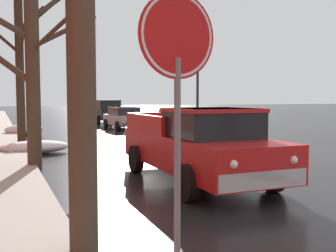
{
  "coord_description": "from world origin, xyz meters",
  "views": [
    {
      "loc": [
        -5.77,
        -2.0,
        1.98
      ],
      "look_at": [
        -0.07,
        11.15,
        0.96
      ],
      "focal_mm": 42.19,
      "sensor_mm": 36.0,
      "label": 1
    }
  ],
  "objects_px": {
    "bare_tree_at_the_corner": "(85,11)",
    "bare_tree_mid_block": "(20,62)",
    "street_lamp_post": "(198,80)",
    "sedan_green_queued_behind_truck": "(87,111)",
    "pickup_truck_red_approaching_near_lane": "(199,145)",
    "stop_sign_at_corner": "(177,67)",
    "sedan_silver_parked_kerbside_mid": "(125,117)",
    "sedan_maroon_parked_kerbside_close": "(182,125)",
    "suv_black_parked_far_down_block": "(105,111)",
    "fire_hydrant": "(84,185)",
    "bare_tree_second_along_sidewalk": "(31,66)"
  },
  "relations": [
    {
      "from": "bare_tree_at_the_corner",
      "to": "bare_tree_mid_block",
      "type": "height_order",
      "value": "bare_tree_mid_block"
    },
    {
      "from": "street_lamp_post",
      "to": "sedan_green_queued_behind_truck",
      "type": "bearing_deg",
      "value": 99.14
    },
    {
      "from": "pickup_truck_red_approaching_near_lane",
      "to": "stop_sign_at_corner",
      "type": "distance_m",
      "value": 5.91
    },
    {
      "from": "bare_tree_at_the_corner",
      "to": "sedan_silver_parked_kerbside_mid",
      "type": "distance_m",
      "value": 20.58
    },
    {
      "from": "sedan_maroon_parked_kerbside_close",
      "to": "suv_black_parked_far_down_block",
      "type": "height_order",
      "value": "suv_black_parked_far_down_block"
    },
    {
      "from": "sedan_silver_parked_kerbside_mid",
      "to": "suv_black_parked_far_down_block",
      "type": "relative_size",
      "value": 0.82
    },
    {
      "from": "bare_tree_mid_block",
      "to": "sedan_silver_parked_kerbside_mid",
      "type": "bearing_deg",
      "value": 45.0
    },
    {
      "from": "suv_black_parked_far_down_block",
      "to": "bare_tree_mid_block",
      "type": "bearing_deg",
      "value": -118.0
    },
    {
      "from": "bare_tree_at_the_corner",
      "to": "sedan_green_queued_behind_truck",
      "type": "bearing_deg",
      "value": 78.18
    },
    {
      "from": "fire_hydrant",
      "to": "stop_sign_at_corner",
      "type": "distance_m",
      "value": 4.59
    },
    {
      "from": "stop_sign_at_corner",
      "to": "bare_tree_mid_block",
      "type": "bearing_deg",
      "value": 92.12
    },
    {
      "from": "pickup_truck_red_approaching_near_lane",
      "to": "street_lamp_post",
      "type": "bearing_deg",
      "value": 62.41
    },
    {
      "from": "sedan_maroon_parked_kerbside_close",
      "to": "suv_black_parked_far_down_block",
      "type": "xyz_separation_m",
      "value": [
        0.01,
        14.12,
        0.24
      ]
    },
    {
      "from": "bare_tree_mid_block",
      "to": "pickup_truck_red_approaching_near_lane",
      "type": "bearing_deg",
      "value": -70.2
    },
    {
      "from": "bare_tree_at_the_corner",
      "to": "pickup_truck_red_approaching_near_lane",
      "type": "distance_m",
      "value": 5.26
    },
    {
      "from": "bare_tree_at_the_corner",
      "to": "suv_black_parked_far_down_block",
      "type": "xyz_separation_m",
      "value": [
        6.78,
        25.71,
        -2.01
      ]
    },
    {
      "from": "sedan_green_queued_behind_truck",
      "to": "stop_sign_at_corner",
      "type": "relative_size",
      "value": 1.51
    },
    {
      "from": "suv_black_parked_far_down_block",
      "to": "fire_hydrant",
      "type": "distance_m",
      "value": 23.91
    },
    {
      "from": "bare_tree_at_the_corner",
      "to": "pickup_truck_red_approaching_near_lane",
      "type": "bearing_deg",
      "value": 45.98
    },
    {
      "from": "bare_tree_mid_block",
      "to": "stop_sign_at_corner",
      "type": "height_order",
      "value": "bare_tree_mid_block"
    },
    {
      "from": "pickup_truck_red_approaching_near_lane",
      "to": "stop_sign_at_corner",
      "type": "bearing_deg",
      "value": -119.84
    },
    {
      "from": "bare_tree_at_the_corner",
      "to": "bare_tree_second_along_sidewalk",
      "type": "height_order",
      "value": "bare_tree_at_the_corner"
    },
    {
      "from": "bare_tree_second_along_sidewalk",
      "to": "sedan_green_queued_behind_truck",
      "type": "height_order",
      "value": "bare_tree_second_along_sidewalk"
    },
    {
      "from": "bare_tree_mid_block",
      "to": "sedan_maroon_parked_kerbside_close",
      "type": "height_order",
      "value": "bare_tree_mid_block"
    },
    {
      "from": "stop_sign_at_corner",
      "to": "street_lamp_post",
      "type": "bearing_deg",
      "value": 61.73
    },
    {
      "from": "bare_tree_mid_block",
      "to": "suv_black_parked_far_down_block",
      "type": "bearing_deg",
      "value": 62.0
    },
    {
      "from": "pickup_truck_red_approaching_near_lane",
      "to": "sedan_silver_parked_kerbside_mid",
      "type": "distance_m",
      "value": 16.25
    },
    {
      "from": "fire_hydrant",
      "to": "street_lamp_post",
      "type": "relative_size",
      "value": 0.13
    },
    {
      "from": "sedan_green_queued_behind_truck",
      "to": "street_lamp_post",
      "type": "bearing_deg",
      "value": -80.86
    },
    {
      "from": "sedan_green_queued_behind_truck",
      "to": "bare_tree_mid_block",
      "type": "bearing_deg",
      "value": -109.43
    },
    {
      "from": "bare_tree_mid_block",
      "to": "fire_hydrant",
      "type": "xyz_separation_m",
      "value": [
        0.53,
        -10.23,
        -3.13
      ]
    },
    {
      "from": "pickup_truck_red_approaching_near_lane",
      "to": "street_lamp_post",
      "type": "xyz_separation_m",
      "value": [
        6.08,
        11.63,
        2.11
      ]
    },
    {
      "from": "sedan_silver_parked_kerbside_mid",
      "to": "bare_tree_at_the_corner",
      "type": "bearing_deg",
      "value": -108.45
    },
    {
      "from": "sedan_green_queued_behind_truck",
      "to": "sedan_silver_parked_kerbside_mid",
      "type": "bearing_deg",
      "value": -91.04
    },
    {
      "from": "sedan_silver_parked_kerbside_mid",
      "to": "suv_black_parked_far_down_block",
      "type": "xyz_separation_m",
      "value": [
        0.3,
        6.31,
        0.24
      ]
    },
    {
      "from": "bare_tree_mid_block",
      "to": "fire_hydrant",
      "type": "height_order",
      "value": "bare_tree_mid_block"
    },
    {
      "from": "sedan_maroon_parked_kerbside_close",
      "to": "fire_hydrant",
      "type": "bearing_deg",
      "value": -125.09
    },
    {
      "from": "bare_tree_at_the_corner",
      "to": "suv_black_parked_far_down_block",
      "type": "relative_size",
      "value": 1.18
    },
    {
      "from": "suv_black_parked_far_down_block",
      "to": "stop_sign_at_corner",
      "type": "height_order",
      "value": "stop_sign_at_corner"
    },
    {
      "from": "fire_hydrant",
      "to": "street_lamp_post",
      "type": "xyz_separation_m",
      "value": [
        8.94,
        12.44,
        2.64
      ]
    },
    {
      "from": "pickup_truck_red_approaching_near_lane",
      "to": "sedan_green_queued_behind_truck",
      "type": "distance_m",
      "value": 28.75
    },
    {
      "from": "bare_tree_mid_block",
      "to": "street_lamp_post",
      "type": "xyz_separation_m",
      "value": [
        9.47,
        2.21,
        -0.49
      ]
    },
    {
      "from": "pickup_truck_red_approaching_near_lane",
      "to": "sedan_maroon_parked_kerbside_close",
      "type": "relative_size",
      "value": 1.26
    },
    {
      "from": "bare_tree_mid_block",
      "to": "pickup_truck_red_approaching_near_lane",
      "type": "height_order",
      "value": "bare_tree_mid_block"
    },
    {
      "from": "suv_black_parked_far_down_block",
      "to": "street_lamp_post",
      "type": "height_order",
      "value": "street_lamp_post"
    },
    {
      "from": "bare_tree_at_the_corner",
      "to": "street_lamp_post",
      "type": "height_order",
      "value": "bare_tree_at_the_corner"
    },
    {
      "from": "sedan_silver_parked_kerbside_mid",
      "to": "bare_tree_second_along_sidewalk",
      "type": "bearing_deg",
      "value": -117.29
    },
    {
      "from": "bare_tree_second_along_sidewalk",
      "to": "suv_black_parked_far_down_block",
      "type": "xyz_separation_m",
      "value": [
        6.86,
        19.02,
        -1.85
      ]
    },
    {
      "from": "bare_tree_at_the_corner",
      "to": "street_lamp_post",
      "type": "relative_size",
      "value": 1.09
    },
    {
      "from": "sedan_silver_parked_kerbside_mid",
      "to": "sedan_maroon_parked_kerbside_close",
      "type": "bearing_deg",
      "value": -87.85
    }
  ]
}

